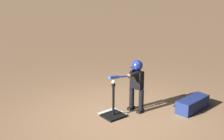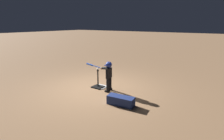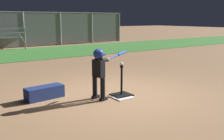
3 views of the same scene
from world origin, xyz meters
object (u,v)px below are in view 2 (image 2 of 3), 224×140
(equipment_bag, at_px, (121,101))
(baseball, at_px, (98,69))
(batting_tee, at_px, (98,85))
(batter_child, at_px, (108,73))

(equipment_bag, bearing_deg, baseball, -33.77)
(baseball, xyz_separation_m, equipment_bag, (-1.54, 0.79, -0.61))
(batting_tee, xyz_separation_m, batter_child, (-0.54, 0.07, 0.61))
(batting_tee, xyz_separation_m, equipment_bag, (-1.54, 0.79, 0.04))
(baseball, bearing_deg, equipment_bag, 152.73)
(baseball, bearing_deg, batting_tee, -79.38)
(batter_child, distance_m, equipment_bag, 1.36)
(batter_child, xyz_separation_m, equipment_bag, (-1.00, 0.72, -0.57))
(batting_tee, bearing_deg, batter_child, 172.30)
(baseball, height_order, equipment_bag, baseball)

